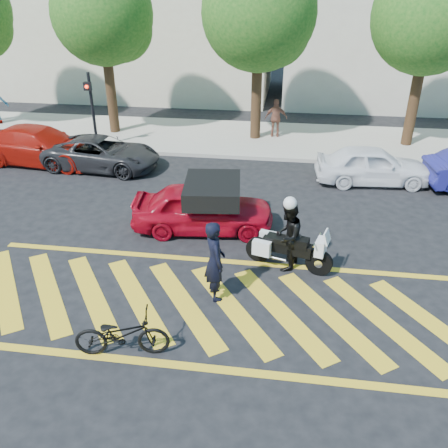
# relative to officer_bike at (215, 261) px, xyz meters

# --- Properties ---
(ground) EXTENTS (90.00, 90.00, 0.00)m
(ground) POSITION_rel_officer_bike_xyz_m (-0.05, -0.39, -0.97)
(ground) COLOR black
(ground) RESTS_ON ground
(sidewalk) EXTENTS (60.00, 5.00, 0.15)m
(sidewalk) POSITION_rel_officer_bike_xyz_m (-0.05, 11.61, -0.90)
(sidewalk) COLOR #9E998E
(sidewalk) RESTS_ON ground
(crosswalk) EXTENTS (12.33, 4.00, 0.01)m
(crosswalk) POSITION_rel_officer_bike_xyz_m (-0.09, -0.39, -0.97)
(crosswalk) COLOR gold
(crosswalk) RESTS_ON ground
(building_left) EXTENTS (16.00, 8.00, 10.00)m
(building_left) POSITION_rel_officer_bike_xyz_m (-8.05, 20.61, 4.03)
(building_left) COLOR beige
(building_left) RESTS_ON ground
(tree_left) EXTENTS (4.20, 4.20, 7.26)m
(tree_left) POSITION_rel_officer_bike_xyz_m (-6.42, 11.68, 4.02)
(tree_left) COLOR black
(tree_left) RESTS_ON ground
(tree_center) EXTENTS (4.60, 4.60, 7.56)m
(tree_center) POSITION_rel_officer_bike_xyz_m (0.08, 11.68, 4.12)
(tree_center) COLOR black
(tree_center) RESTS_ON ground
(tree_right) EXTENTS (4.40, 4.40, 7.41)m
(tree_right) POSITION_rel_officer_bike_xyz_m (6.58, 11.68, 4.07)
(tree_right) COLOR black
(tree_right) RESTS_ON ground
(signal_pole) EXTENTS (0.28, 0.43, 3.20)m
(signal_pole) POSITION_rel_officer_bike_xyz_m (-6.55, 9.35, 0.94)
(signal_pole) COLOR black
(signal_pole) RESTS_ON ground
(officer_bike) EXTENTS (0.72, 0.84, 1.95)m
(officer_bike) POSITION_rel_officer_bike_xyz_m (0.00, 0.00, 0.00)
(officer_bike) COLOR black
(officer_bike) RESTS_ON ground
(bicycle) EXTENTS (1.93, 0.95, 0.97)m
(bicycle) POSITION_rel_officer_bike_xyz_m (-1.50, -2.11, -0.49)
(bicycle) COLOR black
(bicycle) RESTS_ON ground
(police_motorcycle) EXTENTS (2.22, 1.02, 1.00)m
(police_motorcycle) POSITION_rel_officer_bike_xyz_m (1.61, 1.48, -0.43)
(police_motorcycle) COLOR black
(police_motorcycle) RESTS_ON ground
(officer_moto) EXTENTS (0.90, 1.04, 1.82)m
(officer_moto) POSITION_rel_officer_bike_xyz_m (1.59, 1.47, -0.06)
(officer_moto) COLOR black
(officer_moto) RESTS_ON ground
(red_convertible) EXTENTS (4.19, 2.05, 1.38)m
(red_convertible) POSITION_rel_officer_bike_xyz_m (-0.86, 3.16, -0.29)
(red_convertible) COLOR #A40719
(red_convertible) RESTS_ON ground
(parked_left) EXTENTS (5.07, 2.41, 1.43)m
(parked_left) POSITION_rel_officer_bike_xyz_m (-8.11, 7.62, -0.26)
(parked_left) COLOR #9E1209
(parked_left) RESTS_ON ground
(parked_mid_left) EXTENTS (4.54, 2.36, 1.22)m
(parked_mid_left) POSITION_rel_officer_bike_xyz_m (-5.55, 7.41, -0.37)
(parked_mid_left) COLOR black
(parked_mid_left) RESTS_ON ground
(parked_mid_right) EXTENTS (4.05, 1.89, 1.34)m
(parked_mid_right) POSITION_rel_officer_bike_xyz_m (4.45, 7.41, -0.30)
(parked_mid_right) COLOR white
(parked_mid_right) RESTS_ON ground
(pedestrian_right) EXTENTS (1.01, 0.48, 1.67)m
(pedestrian_right) POSITION_rel_officer_bike_xyz_m (0.83, 11.86, 0.01)
(pedestrian_right) COLOR brown
(pedestrian_right) RESTS_ON sidewalk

